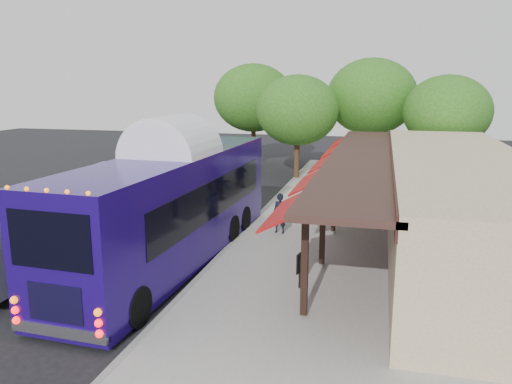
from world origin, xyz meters
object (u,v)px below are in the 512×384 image
Objects in this scene: ped_a at (280,213)px; ped_d at (334,191)px; ped_b at (335,189)px; ped_c at (340,180)px; city_bus at (63,216)px; sign_board at (300,264)px; coach_bus at (174,201)px.

ped_a is 5.09m from ped_d.
ped_b is 1.17× the size of ped_c.
city_bus is 12.80m from ped_d.
sign_board is at bearing -8.88° from city_bus.
ped_a reaches higher than ped_c.
ped_a is at bearing 121.40° from sign_board.
ped_d is (9.07, 9.02, -0.47)m from city_bus.
ped_c is (0.00, 3.16, -0.14)m from ped_b.
ped_d is at bearing 103.63° from sign_board.
coach_bus is at bearing 75.60° from ped_d.
coach_bus reaches higher than ped_c.
city_bus is 9.14m from sign_board.
ped_b is at bearing 82.19° from ped_c.
ped_c is 1.39× the size of sign_board.
city_bus is at bearing 46.22° from ped_c.
ped_d is (0.00, -0.32, -0.02)m from ped_b.
ped_a is 1.07× the size of ped_c.
city_bus reaches higher than ped_d.
city_bus is (-4.22, -0.43, -0.70)m from coach_bus.
ped_c is (4.85, 12.07, -1.29)m from coach_bus.
city_bus is 9.08× the size of sign_board.
ped_b is at bearing 103.63° from sign_board.
sign_board is (1.75, -5.51, -0.07)m from ped_a.
ped_c is (1.78, 8.25, -0.05)m from ped_a.
ped_c is 13.76m from sign_board.
ped_b is (9.07, 9.34, -0.45)m from city_bus.
sign_board is at bearing 103.77° from ped_b.
ped_d is at bearing 43.86° from city_bus.
sign_board is (-0.04, -10.59, -0.16)m from ped_b.
coach_bus reaches higher than ped_b.
coach_bus is at bearing 60.30° from ped_c.
ped_d is (1.78, 4.76, 0.06)m from ped_a.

